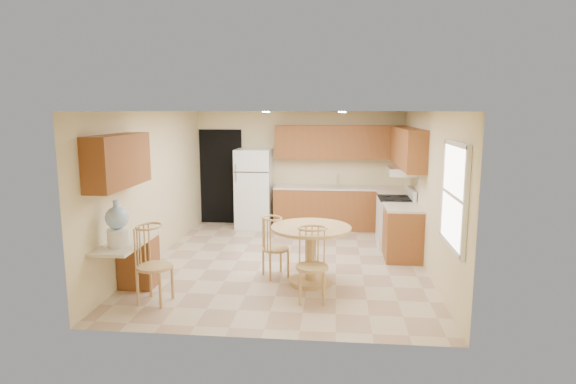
# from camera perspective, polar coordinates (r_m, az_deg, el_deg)

# --- Properties ---
(floor) EXTENTS (5.50, 5.50, 0.00)m
(floor) POSITION_cam_1_polar(r_m,az_deg,el_deg) (8.15, -0.18, -8.31)
(floor) COLOR #C1AB8C
(floor) RESTS_ON ground
(ceiling) EXTENTS (4.50, 5.50, 0.02)m
(ceiling) POSITION_cam_1_polar(r_m,az_deg,el_deg) (7.76, -0.19, 9.56)
(ceiling) COLOR white
(ceiling) RESTS_ON wall_back
(wall_back) EXTENTS (4.50, 0.02, 2.50)m
(wall_back) POSITION_cam_1_polar(r_m,az_deg,el_deg) (10.57, 1.33, 2.78)
(wall_back) COLOR beige
(wall_back) RESTS_ON floor
(wall_front) EXTENTS (4.50, 0.02, 2.50)m
(wall_front) POSITION_cam_1_polar(r_m,az_deg,el_deg) (5.18, -3.30, -4.45)
(wall_front) COLOR beige
(wall_front) RESTS_ON floor
(wall_left) EXTENTS (0.02, 5.50, 2.50)m
(wall_left) POSITION_cam_1_polar(r_m,az_deg,el_deg) (8.39, -15.67, 0.63)
(wall_left) COLOR beige
(wall_left) RESTS_ON floor
(wall_right) EXTENTS (0.02, 5.50, 2.50)m
(wall_right) POSITION_cam_1_polar(r_m,az_deg,el_deg) (7.95, 16.16, 0.13)
(wall_right) COLOR beige
(wall_right) RESTS_ON floor
(doorway) EXTENTS (0.90, 0.02, 2.10)m
(doorway) POSITION_cam_1_polar(r_m,az_deg,el_deg) (10.85, -7.93, 1.80)
(doorway) COLOR black
(doorway) RESTS_ON floor
(base_cab_back) EXTENTS (2.75, 0.60, 0.87)m
(base_cab_back) POSITION_cam_1_polar(r_m,az_deg,el_deg) (10.37, 6.02, -1.96)
(base_cab_back) COLOR brown
(base_cab_back) RESTS_ON floor
(counter_back) EXTENTS (2.75, 0.63, 0.04)m
(counter_back) POSITION_cam_1_polar(r_m,az_deg,el_deg) (10.29, 6.06, 0.52)
(counter_back) COLOR beige
(counter_back) RESTS_ON base_cab_back
(base_cab_right_a) EXTENTS (0.60, 0.59, 0.87)m
(base_cab_right_a) POSITION_cam_1_polar(r_m,az_deg,el_deg) (9.86, 12.30, -2.74)
(base_cab_right_a) COLOR brown
(base_cab_right_a) RESTS_ON floor
(counter_right_a) EXTENTS (0.63, 0.59, 0.04)m
(counter_right_a) POSITION_cam_1_polar(r_m,az_deg,el_deg) (9.77, 12.39, -0.14)
(counter_right_a) COLOR beige
(counter_right_a) RESTS_ON base_cab_right_a
(base_cab_right_b) EXTENTS (0.60, 0.80, 0.87)m
(base_cab_right_b) POSITION_cam_1_polar(r_m,az_deg,el_deg) (8.46, 13.41, -4.85)
(base_cab_right_b) COLOR brown
(base_cab_right_b) RESTS_ON floor
(counter_right_b) EXTENTS (0.63, 0.80, 0.04)m
(counter_right_b) POSITION_cam_1_polar(r_m,az_deg,el_deg) (8.36, 13.53, -1.82)
(counter_right_b) COLOR beige
(counter_right_b) RESTS_ON base_cab_right_b
(upper_cab_back) EXTENTS (2.75, 0.33, 0.70)m
(upper_cab_back) POSITION_cam_1_polar(r_m,az_deg,el_deg) (10.32, 6.15, 5.91)
(upper_cab_back) COLOR brown
(upper_cab_back) RESTS_ON wall_back
(upper_cab_right) EXTENTS (0.33, 2.42, 0.70)m
(upper_cab_right) POSITION_cam_1_polar(r_m,az_deg,el_deg) (9.04, 13.93, 5.16)
(upper_cab_right) COLOR brown
(upper_cab_right) RESTS_ON wall_right
(upper_cab_left) EXTENTS (0.33, 1.40, 0.70)m
(upper_cab_left) POSITION_cam_1_polar(r_m,az_deg,el_deg) (6.79, -19.47, 3.50)
(upper_cab_left) COLOR brown
(upper_cab_left) RESTS_ON wall_left
(sink) EXTENTS (0.78, 0.44, 0.01)m
(sink) POSITION_cam_1_polar(r_m,az_deg,el_deg) (10.29, 5.92, 0.64)
(sink) COLOR silver
(sink) RESTS_ON counter_back
(range_hood) EXTENTS (0.50, 0.76, 0.14)m
(range_hood) POSITION_cam_1_polar(r_m,az_deg,el_deg) (9.04, 13.32, 2.45)
(range_hood) COLOR silver
(range_hood) RESTS_ON upper_cab_right
(desk_pedestal) EXTENTS (0.48, 0.42, 0.72)m
(desk_pedestal) POSITION_cam_1_polar(r_m,az_deg,el_deg) (7.30, -17.27, -7.94)
(desk_pedestal) COLOR brown
(desk_pedestal) RESTS_ON floor
(desk_top) EXTENTS (0.50, 1.20, 0.04)m
(desk_top) POSITION_cam_1_polar(r_m,az_deg,el_deg) (6.86, -18.66, -5.75)
(desk_top) COLOR beige
(desk_top) RESTS_ON desk_pedestal
(window) EXTENTS (0.06, 1.12, 1.30)m
(window) POSITION_cam_1_polar(r_m,az_deg,el_deg) (6.12, 19.16, -0.40)
(window) COLOR white
(window) RESTS_ON wall_right
(can_light_a) EXTENTS (0.14, 0.14, 0.02)m
(can_light_a) POSITION_cam_1_polar(r_m,az_deg,el_deg) (9.01, -2.61, 9.46)
(can_light_a) COLOR white
(can_light_a) RESTS_ON ceiling
(can_light_b) EXTENTS (0.14, 0.14, 0.02)m
(can_light_b) POSITION_cam_1_polar(r_m,az_deg,el_deg) (8.92, 6.45, 9.41)
(can_light_b) COLOR white
(can_light_b) RESTS_ON ceiling
(refrigerator) EXTENTS (0.75, 0.73, 1.70)m
(refrigerator) POSITION_cam_1_polar(r_m,az_deg,el_deg) (10.40, -4.05, 0.42)
(refrigerator) COLOR white
(refrigerator) RESTS_ON floor
(stove) EXTENTS (0.65, 0.76, 1.09)m
(stove) POSITION_cam_1_polar(r_m,az_deg,el_deg) (9.20, 12.62, -3.43)
(stove) COLOR white
(stove) RESTS_ON floor
(dining_table) EXTENTS (1.16, 1.16, 0.86)m
(dining_table) POSITION_cam_1_polar(r_m,az_deg,el_deg) (7.03, 2.73, -6.46)
(dining_table) COLOR tan
(dining_table) RESTS_ON floor
(chair_table_a) EXTENTS (0.41, 0.52, 0.92)m
(chair_table_a) POSITION_cam_1_polar(r_m,az_deg,el_deg) (7.23, -1.58, -6.00)
(chair_table_a) COLOR tan
(chair_table_a) RESTS_ON floor
(chair_table_b) EXTENTS (0.43, 0.43, 0.98)m
(chair_table_b) POSITION_cam_1_polar(r_m,az_deg,el_deg) (6.31, 2.84, -8.01)
(chair_table_b) COLOR tan
(chair_table_b) RESTS_ON floor
(chair_desk) EXTENTS (0.45, 0.59, 1.03)m
(chair_desk) POSITION_cam_1_polar(r_m,az_deg,el_deg) (6.48, -15.92, -7.63)
(chair_desk) COLOR tan
(chair_desk) RESTS_ON floor
(water_crock) EXTENTS (0.29, 0.29, 0.61)m
(water_crock) POSITION_cam_1_polar(r_m,az_deg,el_deg) (6.59, -19.58, -3.77)
(water_crock) COLOR white
(water_crock) RESTS_ON desk_top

